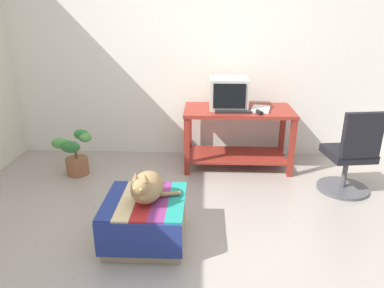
{
  "coord_description": "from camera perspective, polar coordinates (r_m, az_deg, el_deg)",
  "views": [
    {
      "loc": [
        0.07,
        -2.39,
        1.76
      ],
      "look_at": [
        -0.06,
        0.85,
        0.55
      ],
      "focal_mm": 33.28,
      "sensor_mm": 36.0,
      "label": 1
    }
  ],
  "objects": [
    {
      "name": "office_chair",
      "position": [
        3.9,
        24.06,
        -2.02
      ],
      "size": [
        0.52,
        0.52,
        0.89
      ],
      "rotation": [
        0.0,
        0.0,
        3.28
      ],
      "color": "#4C4C51",
      "rests_on": "ground_plane"
    },
    {
      "name": "back_wall",
      "position": [
        4.46,
        1.46,
        14.53
      ],
      "size": [
        8.0,
        0.1,
        2.6
      ],
      "primitive_type": "cube",
      "color": "silver",
      "rests_on": "ground_plane"
    },
    {
      "name": "book",
      "position": [
        4.12,
        10.96,
        5.53
      ],
      "size": [
        0.26,
        0.32,
        0.03
      ],
      "primitive_type": "cube",
      "rotation": [
        0.0,
        0.0,
        -0.24
      ],
      "color": "white",
      "rests_on": "desk"
    },
    {
      "name": "stapler",
      "position": [
        3.96,
        10.73,
        5.02
      ],
      "size": [
        0.07,
        0.12,
        0.04
      ],
      "primitive_type": "cube",
      "rotation": [
        0.0,
        0.0,
        0.36
      ],
      "color": "black",
      "rests_on": "desk"
    },
    {
      "name": "tv_monitor",
      "position": [
        4.13,
        5.86,
        8.05
      ],
      "size": [
        0.43,
        0.39,
        0.35
      ],
      "rotation": [
        0.0,
        0.0,
        -0.0
      ],
      "color": "#BCB7A8",
      "rests_on": "desk"
    },
    {
      "name": "ottoman_with_blanket",
      "position": [
        2.95,
        -7.47,
        -11.99
      ],
      "size": [
        0.64,
        0.65,
        0.37
      ],
      "color": "tan",
      "rests_on": "ground_plane"
    },
    {
      "name": "cat",
      "position": [
        2.76,
        -7.27,
        -6.87
      ],
      "size": [
        0.4,
        0.38,
        0.3
      ],
      "rotation": [
        0.0,
        0.0,
        -0.2
      ],
      "color": "#9E7A4C",
      "rests_on": "ottoman_with_blanket"
    },
    {
      "name": "keyboard",
      "position": [
        4.0,
        6.56,
        5.29
      ],
      "size": [
        0.4,
        0.16,
        0.02
      ],
      "primitive_type": "cube",
      "rotation": [
        0.0,
        0.0,
        0.02
      ],
      "color": "black",
      "rests_on": "desk"
    },
    {
      "name": "ground_plane",
      "position": [
        2.97,
        0.58,
        -15.89
      ],
      "size": [
        14.0,
        14.0,
        0.0
      ],
      "primitive_type": "plane",
      "color": "#9E9389"
    },
    {
      "name": "desk",
      "position": [
        4.21,
        7.33,
        2.61
      ],
      "size": [
        1.25,
        0.64,
        0.71
      ],
      "rotation": [
        0.0,
        0.0,
        -0.0
      ],
      "color": "maroon",
      "rests_on": "ground_plane"
    },
    {
      "name": "potted_plant",
      "position": [
        4.24,
        -18.2,
        -1.75
      ],
      "size": [
        0.45,
        0.33,
        0.5
      ],
      "color": "brown",
      "rests_on": "ground_plane"
    }
  ]
}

